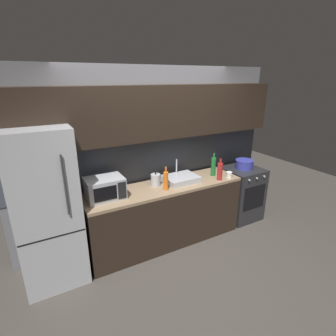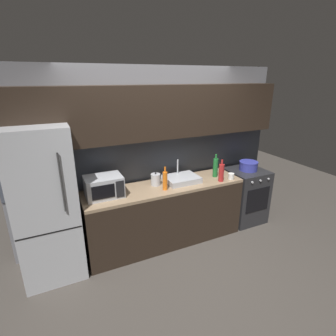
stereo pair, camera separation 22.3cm
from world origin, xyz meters
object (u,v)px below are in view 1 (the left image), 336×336
object	(u,v)px
refrigerator	(47,209)
wine_bottle_red	(220,171)
oven_range	(241,193)
microwave	(105,188)
wine_bottle_green	(213,166)
wine_bottle_orange	(166,181)
mug_white	(229,175)
cooking_pot	(244,164)
kettle	(156,180)

from	to	relation	value
refrigerator	wine_bottle_red	distance (m)	2.35
oven_range	microwave	world-z (taller)	microwave
microwave	wine_bottle_red	bearing A→B (deg)	-7.50
wine_bottle_green	wine_bottle_orange	bearing A→B (deg)	-172.36
oven_range	wine_bottle_green	bearing A→B (deg)	-179.36
mug_white	cooking_pot	bearing A→B (deg)	21.38
refrigerator	oven_range	bearing A→B (deg)	-0.02
kettle	wine_bottle_orange	distance (m)	0.22
refrigerator	cooking_pot	distance (m)	3.03
refrigerator	kettle	xyz separation A→B (m)	(1.42, 0.08, 0.05)
kettle	mug_white	distance (m)	1.14
refrigerator	cooking_pot	bearing A→B (deg)	0.00
wine_bottle_orange	mug_white	size ratio (longest dim) A/B	3.66
kettle	refrigerator	bearing A→B (deg)	-176.91
microwave	mug_white	size ratio (longest dim) A/B	5.19
kettle	wine_bottle_green	xyz separation A→B (m)	(0.95, -0.09, 0.07)
refrigerator	cooking_pot	xyz separation A→B (m)	(3.03, 0.00, 0.04)
microwave	cooking_pot	bearing A→B (deg)	-0.45
refrigerator	wine_bottle_red	size ratio (longest dim) A/B	5.72
cooking_pot	wine_bottle_green	bearing A→B (deg)	-179.26
kettle	cooking_pot	distance (m)	1.61
oven_range	microwave	distance (m)	2.40
oven_range	wine_bottle_green	xyz separation A→B (m)	(-0.65, -0.01, 0.60)
oven_range	wine_bottle_red	distance (m)	0.92
oven_range	mug_white	world-z (taller)	mug_white
cooking_pot	wine_bottle_red	bearing A→B (deg)	-163.91
microwave	wine_bottle_red	size ratio (longest dim) A/B	1.41
oven_range	cooking_pot	size ratio (longest dim) A/B	3.04
kettle	cooking_pot	size ratio (longest dim) A/B	0.64
microwave	wine_bottle_red	xyz separation A→B (m)	(1.66, -0.22, -0.00)
kettle	mug_white	xyz separation A→B (m)	(1.11, -0.27, -0.04)
wine_bottle_orange	cooking_pot	size ratio (longest dim) A/B	1.10
refrigerator	wine_bottle_green	distance (m)	2.37
kettle	wine_bottle_red	bearing A→B (deg)	-16.74
oven_range	microwave	xyz separation A→B (m)	(-2.33, 0.02, 0.58)
microwave	wine_bottle_orange	xyz separation A→B (m)	(0.79, -0.15, -0.00)
kettle	wine_bottle_green	distance (m)	0.95
wine_bottle_orange	wine_bottle_red	size ratio (longest dim) A/B	0.99
oven_range	cooking_pot	distance (m)	0.52
refrigerator	oven_range	size ratio (longest dim) A/B	2.08
wine_bottle_orange	wine_bottle_green	distance (m)	0.91
mug_white	cooking_pot	size ratio (longest dim) A/B	0.30
kettle	cooking_pot	bearing A→B (deg)	-2.72
kettle	wine_bottle_orange	xyz separation A→B (m)	(0.05, -0.21, 0.05)
refrigerator	wine_bottle_green	bearing A→B (deg)	-0.20
wine_bottle_green	cooking_pot	bearing A→B (deg)	0.74
refrigerator	wine_bottle_orange	distance (m)	1.48
cooking_pot	microwave	bearing A→B (deg)	179.55
refrigerator	wine_bottle_green	world-z (taller)	refrigerator
microwave	cooking_pot	distance (m)	2.35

